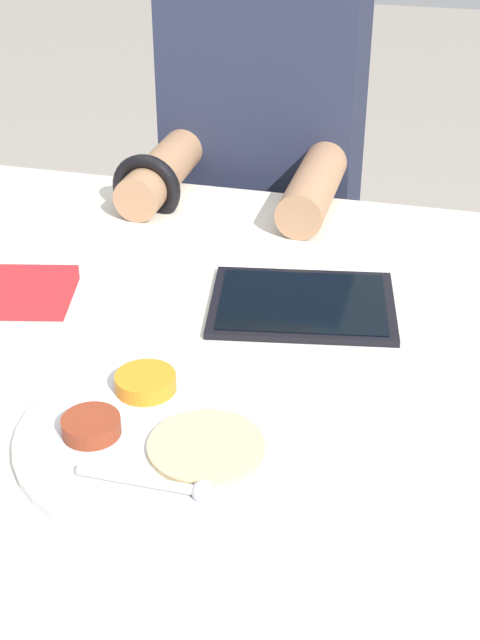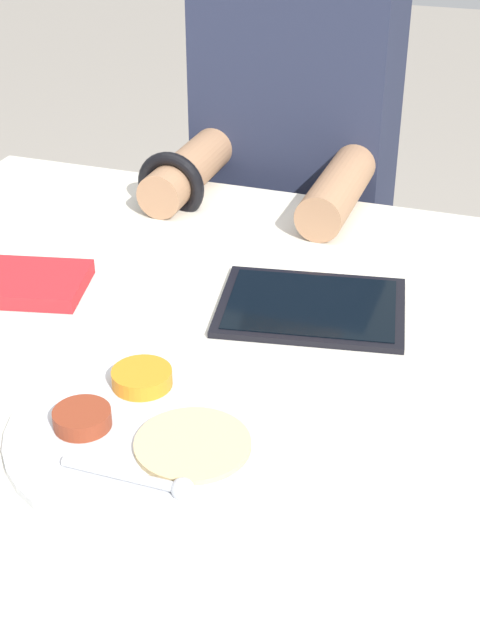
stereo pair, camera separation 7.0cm
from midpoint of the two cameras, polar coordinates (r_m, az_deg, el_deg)
dining_table at (r=1.26m, az=-8.07°, el=-17.43°), size 0.97×1.09×0.75m
thali_tray at (r=0.90m, az=-7.40°, el=-7.23°), size 0.29×0.29×0.03m
tablet_device at (r=1.12m, az=2.25°, el=1.00°), size 0.26×0.21×0.01m
person_diner at (r=1.67m, az=0.35°, el=5.73°), size 0.34×0.44×1.25m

